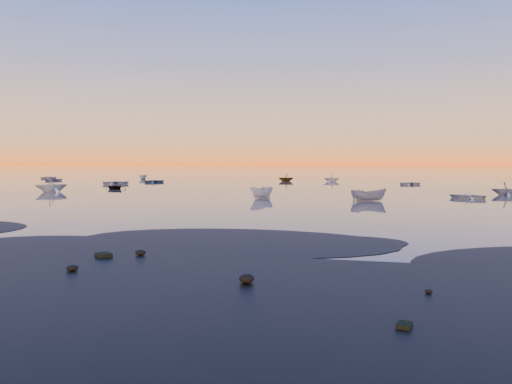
% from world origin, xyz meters
% --- Properties ---
extents(ground, '(600.00, 600.00, 0.00)m').
position_xyz_m(ground, '(0.00, 100.00, 0.00)').
color(ground, '#645A53').
rests_on(ground, ground).
extents(mud_lobes, '(140.00, 6.00, 0.07)m').
position_xyz_m(mud_lobes, '(0.00, -1.00, 0.01)').
color(mud_lobes, black).
rests_on(mud_lobes, ground).
extents(moored_fleet, '(124.00, 58.00, 1.20)m').
position_xyz_m(moored_fleet, '(0.00, 53.00, 0.00)').
color(moored_fleet, silver).
rests_on(moored_fleet, ground).
extents(boat_near_center, '(2.22, 3.78, 1.22)m').
position_xyz_m(boat_near_center, '(12.57, 28.00, 0.00)').
color(boat_near_center, slate).
rests_on(boat_near_center, ground).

